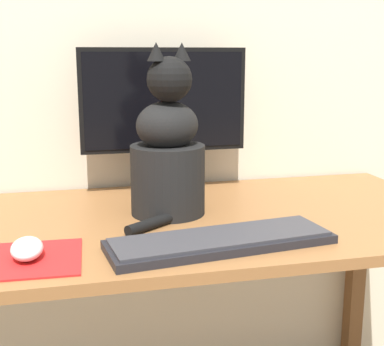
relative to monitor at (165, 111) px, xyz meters
name	(u,v)px	position (x,y,z in m)	size (l,w,h in m)	color
wall_back	(155,0)	(0.00, 0.13, 0.31)	(7.00, 0.04, 2.50)	beige
desk	(183,251)	(0.00, -0.25, -0.32)	(1.43, 0.69, 0.70)	brown
monitor	(165,111)	(0.00, 0.00, 0.00)	(0.47, 0.17, 0.41)	black
keyboard	(221,241)	(0.03, -0.46, -0.22)	(0.49, 0.20, 0.02)	black
mousepad_left	(23,260)	(-0.37, -0.45, -0.23)	(0.23, 0.21, 0.00)	red
computer_mouse_left	(27,249)	(-0.36, -0.45, -0.21)	(0.06, 0.10, 0.04)	white
cat	(168,153)	(-0.03, -0.21, -0.08)	(0.24, 0.28, 0.42)	black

